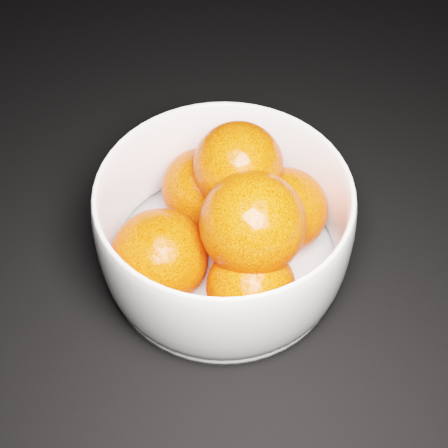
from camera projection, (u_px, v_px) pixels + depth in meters
The scene contains 2 objects.
bowl at pixel (224, 228), 0.59m from camera, with size 0.24×0.24×0.12m.
orange_pile at pixel (230, 221), 0.58m from camera, with size 0.18×0.20×0.14m.
Camera 1 is at (0.20, -0.07, 0.52)m, focal length 50.00 mm.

